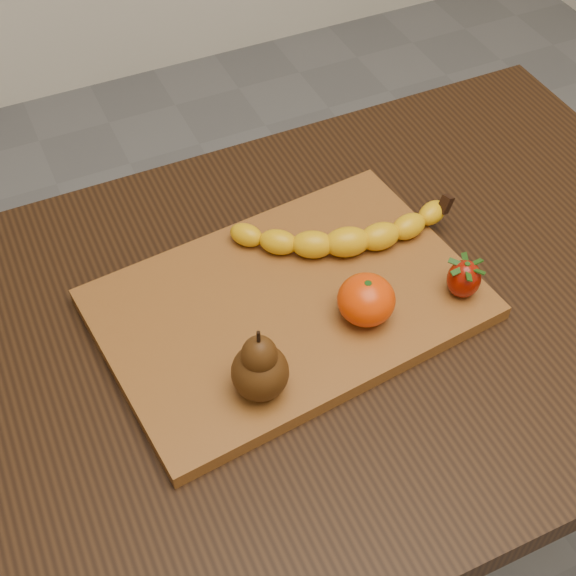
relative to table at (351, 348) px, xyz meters
name	(u,v)px	position (x,y,z in m)	size (l,w,h in m)	color
ground	(331,554)	(0.00, 0.00, -0.66)	(3.50, 3.50, 0.00)	slate
table	(351,348)	(0.00, 0.00, 0.00)	(1.00, 0.70, 0.76)	black
cutting_board	(288,304)	(-0.08, 0.02, 0.11)	(0.45, 0.30, 0.02)	brown
banana	(347,242)	(0.02, 0.06, 0.14)	(0.25, 0.06, 0.04)	#EBAF0B
pear	(260,362)	(-0.17, -0.08, 0.17)	(0.06, 0.06, 0.10)	#40230A
mandarin	(366,300)	(-0.01, -0.04, 0.15)	(0.07, 0.07, 0.06)	#DD3802
strawberry	(464,278)	(0.12, -0.06, 0.14)	(0.04, 0.04, 0.05)	#881003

